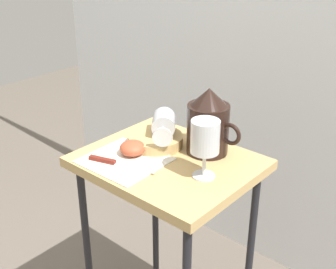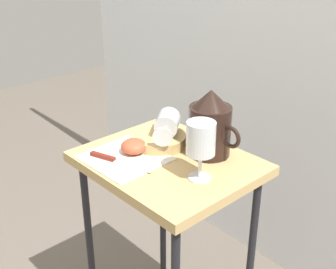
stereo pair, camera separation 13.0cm
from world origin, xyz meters
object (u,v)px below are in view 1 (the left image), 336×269
(pitcher, at_px, (208,127))
(wine_glass_tipped_near, at_px, (164,123))
(basket_tray, at_px, (156,140))
(apple_half_left, at_px, (133,148))
(table, at_px, (168,185))
(knife, at_px, (112,162))
(wine_glass_upright, at_px, (205,140))

(pitcher, bearing_deg, wine_glass_tipped_near, -160.53)
(basket_tray, bearing_deg, apple_half_left, -93.48)
(basket_tray, bearing_deg, wine_glass_tipped_near, 63.13)
(wine_glass_tipped_near, bearing_deg, table, -41.15)
(table, relative_size, apple_half_left, 9.36)
(knife, bearing_deg, apple_half_left, 86.97)
(pitcher, bearing_deg, basket_tray, -153.91)
(table, distance_m, wine_glass_tipped_near, 0.19)
(basket_tray, height_order, knife, basket_tray)
(table, xyz_separation_m, apple_half_left, (-0.09, -0.05, 0.12))
(table, bearing_deg, knife, -126.04)
(wine_glass_upright, height_order, knife, wine_glass_upright)
(table, relative_size, wine_glass_upright, 4.35)
(wine_glass_tipped_near, bearing_deg, basket_tray, -116.87)
(pitcher, relative_size, knife, 1.00)
(table, relative_size, knife, 3.56)
(table, relative_size, pitcher, 3.56)
(pitcher, distance_m, knife, 0.30)
(pitcher, distance_m, wine_glass_tipped_near, 0.14)
(wine_glass_upright, relative_size, knife, 0.82)
(apple_half_left, bearing_deg, table, 29.94)
(table, bearing_deg, wine_glass_tipped_near, 138.85)
(basket_tray, relative_size, apple_half_left, 2.20)
(knife, bearing_deg, pitcher, 57.57)
(wine_glass_upright, bearing_deg, apple_half_left, -170.07)
(table, height_order, pitcher, pitcher)
(basket_tray, relative_size, pitcher, 0.84)
(basket_tray, height_order, pitcher, pitcher)
(table, distance_m, knife, 0.19)
(table, xyz_separation_m, knife, (-0.10, -0.13, 0.10))
(wine_glass_tipped_near, distance_m, apple_half_left, 0.13)
(pitcher, height_order, wine_glass_tipped_near, pitcher)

